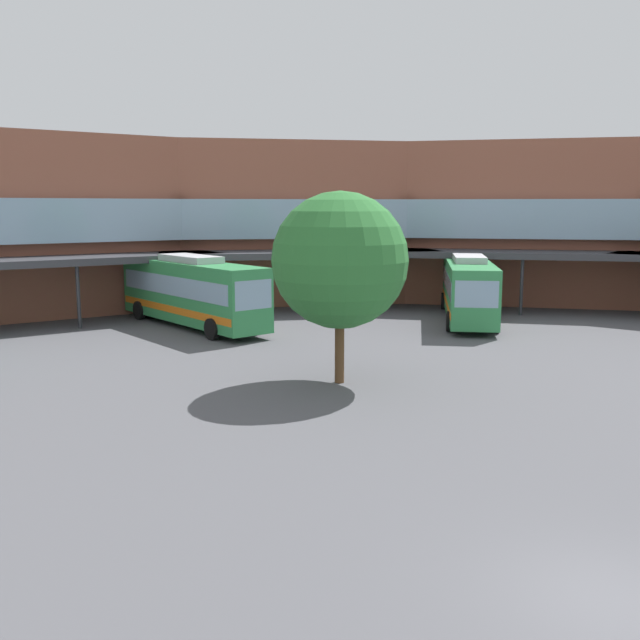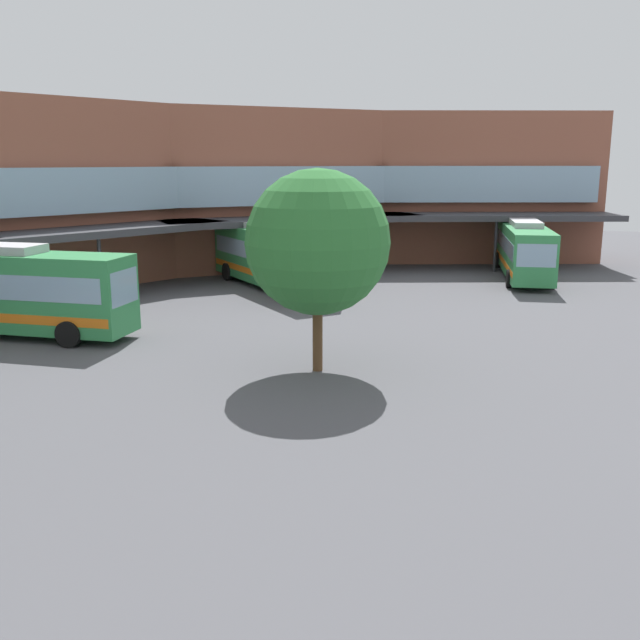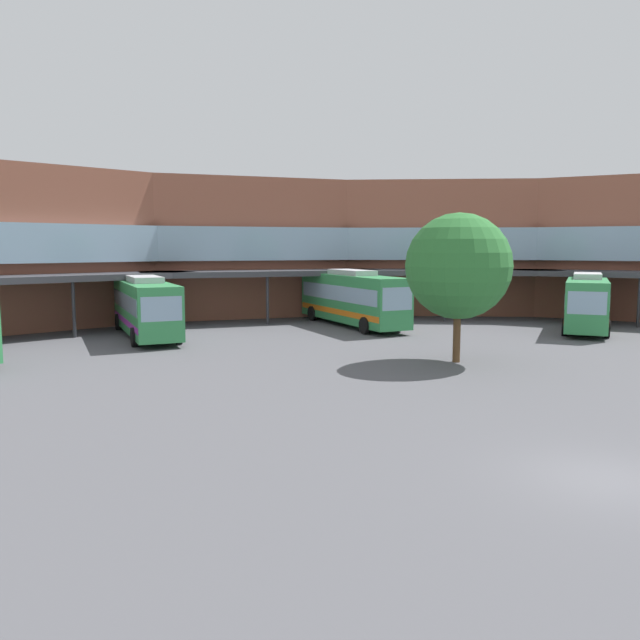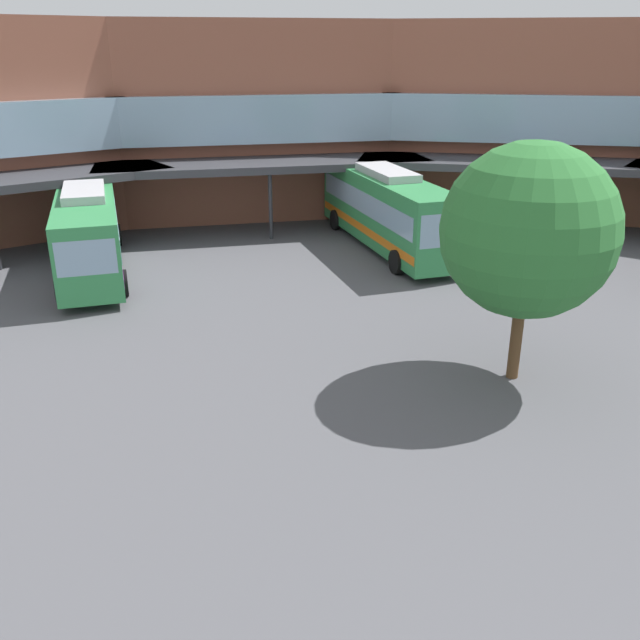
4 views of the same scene
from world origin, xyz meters
name	(u,v)px [view 3 (image 3 of 4)]	position (x,y,z in m)	size (l,w,h in m)	color
ground_plane	(610,480)	(0.00, 0.00, 0.00)	(128.94, 128.94, 0.00)	#515156
station_building	(288,248)	(0.00, 27.46, 5.49)	(85.85, 39.66, 10.92)	#93543F
bus_0	(586,301)	(19.84, 23.10, 1.94)	(10.02, 10.83, 3.82)	#338C4C
bus_2	(352,298)	(5.39, 29.97, 2.01)	(3.60, 12.49, 3.98)	#338C4C
bus_5	(145,306)	(-8.80, 29.16, 1.91)	(3.51, 11.80, 3.78)	#338C4C
plaza_tree	(458,266)	(4.86, 15.05, 4.66)	(5.11, 5.11, 7.22)	brown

